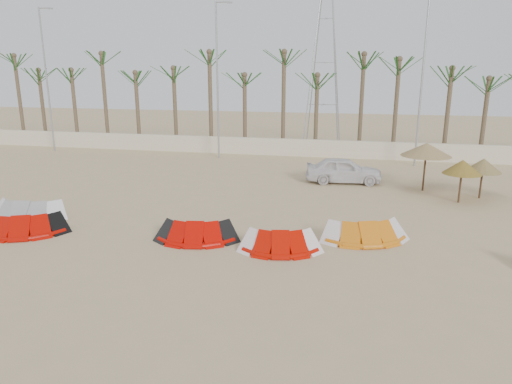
% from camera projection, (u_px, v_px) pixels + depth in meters
% --- Properties ---
extents(ground, '(120.00, 120.00, 0.00)m').
position_uv_depth(ground, '(214.00, 281.00, 14.12)').
color(ground, tan).
rests_on(ground, ground).
extents(boundary_wall, '(60.00, 0.30, 1.30)m').
position_uv_depth(boundary_wall, '(302.00, 148.00, 34.70)').
color(boundary_wall, beige).
rests_on(boundary_wall, ground).
extents(palm_line, '(52.00, 4.00, 7.70)m').
position_uv_depth(palm_line, '(315.00, 69.00, 34.49)').
color(palm_line, brown).
rests_on(palm_line, ground).
extents(lamp_a, '(1.25, 0.14, 11.00)m').
position_uv_depth(lamp_a, '(47.00, 78.00, 35.73)').
color(lamp_a, '#A5A8AD').
rests_on(lamp_a, ground).
extents(lamp_b, '(1.25, 0.14, 11.00)m').
position_uv_depth(lamp_b, '(218.00, 79.00, 32.76)').
color(lamp_b, '#A5A8AD').
rests_on(lamp_b, ground).
extents(lamp_c, '(1.25, 0.14, 11.00)m').
position_uv_depth(lamp_c, '(423.00, 79.00, 29.80)').
color(lamp_c, '#A5A8AD').
rests_on(lamp_c, ground).
extents(pylon, '(3.00, 3.00, 14.00)m').
position_uv_depth(pylon, '(321.00, 145.00, 40.31)').
color(pylon, '#A5A8AD').
rests_on(pylon, ground).
extents(kite_grey, '(3.54, 1.84, 0.90)m').
position_uv_depth(kite_grey, '(31.00, 207.00, 20.33)').
color(kite_grey, gray).
rests_on(kite_grey, ground).
extents(kite_red_left, '(3.66, 2.56, 0.90)m').
position_uv_depth(kite_red_left, '(29.00, 222.00, 18.28)').
color(kite_red_left, '#AA0800').
rests_on(kite_red_left, ground).
extents(kite_red_mid, '(3.30, 1.98, 0.90)m').
position_uv_depth(kite_red_mid, '(199.00, 229.00, 17.56)').
color(kite_red_mid, '#B90700').
rests_on(kite_red_mid, ground).
extents(kite_red_right, '(3.11, 1.96, 0.90)m').
position_uv_depth(kite_red_right, '(282.00, 238.00, 16.54)').
color(kite_red_right, '#B50B00').
rests_on(kite_red_right, ground).
extents(kite_orange, '(3.60, 2.38, 0.90)m').
position_uv_depth(kite_orange, '(365.00, 228.00, 17.60)').
color(kite_orange, orange).
rests_on(kite_orange, ground).
extents(parasol_left, '(2.65, 2.65, 2.61)m').
position_uv_depth(parasol_left, '(426.00, 150.00, 24.25)').
color(parasol_left, '#4C331E').
rests_on(parasol_left, ground).
extents(parasol_mid, '(1.84, 1.84, 2.15)m').
position_uv_depth(parasol_mid, '(462.00, 167.00, 22.10)').
color(parasol_mid, '#4C331E').
rests_on(parasol_mid, ground).
extents(parasol_right, '(1.78, 1.78, 2.06)m').
position_uv_depth(parasol_right, '(483.00, 165.00, 22.90)').
color(parasol_right, '#4C331E').
rests_on(parasol_right, ground).
extents(car, '(4.51, 2.20, 1.48)m').
position_uv_depth(car, '(344.00, 170.00, 26.42)').
color(car, white).
rests_on(car, ground).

